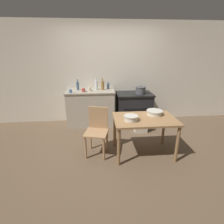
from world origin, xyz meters
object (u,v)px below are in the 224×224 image
(stove, at_px, (134,108))
(cup_center_right, at_px, (70,91))
(flour_sack, at_px, (141,124))
(bottle_center_left, at_px, (103,85))
(mixing_bowl_large, at_px, (131,118))
(bottle_far_left, at_px, (78,86))
(cup_mid_right, at_px, (90,89))
(bottle_left, at_px, (96,85))
(bottle_mid_left, at_px, (108,86))
(stock_pot, at_px, (141,90))
(cup_center, at_px, (83,90))
(mixing_bowl_small, at_px, (155,112))
(work_table, at_px, (144,123))
(chair, at_px, (97,129))

(stove, bearing_deg, cup_center_right, -174.84)
(flour_sack, height_order, bottle_center_left, bottle_center_left)
(mixing_bowl_large, bearing_deg, bottle_far_left, 121.52)
(cup_mid_right, bearing_deg, mixing_bowl_large, -64.30)
(mixing_bowl_large, relative_size, cup_mid_right, 2.58)
(bottle_left, bearing_deg, bottle_mid_left, 11.68)
(bottle_left, distance_m, cup_mid_right, 0.23)
(stock_pot, relative_size, mixing_bowl_large, 1.04)
(flour_sack, relative_size, stock_pot, 1.58)
(bottle_center_left, relative_size, cup_center, 3.23)
(stove, relative_size, cup_center_right, 11.72)
(cup_center_right, xyz_separation_m, cup_mid_right, (0.46, 0.13, 0.01))
(bottle_mid_left, xyz_separation_m, bottle_center_left, (-0.15, -0.09, 0.04))
(mixing_bowl_small, relative_size, bottle_mid_left, 1.58)
(stove, xyz_separation_m, bottle_center_left, (-0.81, 0.11, 0.60))
(flour_sack, xyz_separation_m, mixing_bowl_large, (-0.45, -0.99, 0.57))
(flour_sack, xyz_separation_m, cup_center_right, (-1.65, 0.41, 0.74))
(work_table, xyz_separation_m, flour_sack, (0.18, 0.91, -0.42))
(mixing_bowl_large, height_order, bottle_far_left, bottle_far_left)
(bottle_center_left, bearing_deg, work_table, -66.28)
(cup_center_right, bearing_deg, cup_mid_right, 16.08)
(cup_center_right, bearing_deg, chair, -63.20)
(flour_sack, bearing_deg, cup_center, 161.21)
(stock_pot, height_order, bottle_center_left, bottle_center_left)
(bottle_mid_left, distance_m, cup_center, 0.69)
(chair, relative_size, cup_center_right, 11.46)
(flour_sack, xyz_separation_m, bottle_far_left, (-1.50, 0.71, 0.80))
(mixing_bowl_small, distance_m, bottle_far_left, 2.13)
(stock_pot, xyz_separation_m, cup_center, (-1.41, -0.01, 0.03))
(chair, bearing_deg, flour_sack, 51.68)
(mixing_bowl_small, bearing_deg, cup_center, 139.03)
(bottle_far_left, bearing_deg, cup_mid_right, -29.12)
(stove, xyz_separation_m, stock_pot, (0.13, -0.08, 0.50))
(mixing_bowl_large, xyz_separation_m, cup_center, (-0.89, 1.45, 0.17))
(bottle_left, distance_m, cup_center_right, 0.68)
(stove, distance_m, chair, 1.67)
(stove, xyz_separation_m, bottle_far_left, (-1.43, 0.16, 0.59))
(cup_center, bearing_deg, work_table, -49.70)
(work_table, distance_m, cup_center_right, 1.99)
(mixing_bowl_large, relative_size, bottle_far_left, 0.92)
(work_table, height_order, bottle_mid_left, bottle_mid_left)
(stove, xyz_separation_m, bottle_left, (-0.96, 0.13, 0.60))
(chair, distance_m, bottle_mid_left, 1.65)
(stock_pot, height_order, cup_center, stock_pot)
(flour_sack, bearing_deg, mixing_bowl_small, -86.63)
(stock_pot, height_order, bottle_left, bottle_left)
(cup_center, bearing_deg, bottle_left, 35.45)
(bottle_center_left, bearing_deg, mixing_bowl_large, -75.81)
(stove, height_order, mixing_bowl_small, stove)
(cup_center_right, distance_m, cup_mid_right, 0.47)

